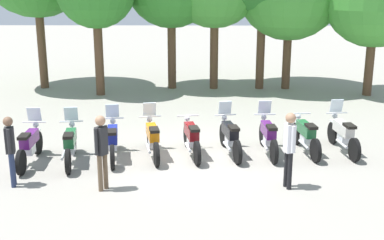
{
  "coord_description": "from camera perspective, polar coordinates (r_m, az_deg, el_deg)",
  "views": [
    {
      "loc": [
        0.21,
        -13.13,
        4.7
      ],
      "look_at": [
        0.0,
        0.5,
        0.9
      ],
      "focal_mm": 47.75,
      "sensor_mm": 36.0,
      "label": 1
    }
  ],
  "objects": [
    {
      "name": "ground_plane",
      "position": [
        13.95,
        -0.03,
        -4.12
      ],
      "size": [
        80.0,
        80.0,
        0.0
      ],
      "primitive_type": "plane",
      "color": "gray"
    },
    {
      "name": "motorcycle_0",
      "position": [
        13.96,
        -17.68,
        -2.62
      ],
      "size": [
        0.62,
        2.19,
        1.37
      ],
      "rotation": [
        0.0,
        0.0,
        1.61
      ],
      "color": "black",
      "rests_on": "ground_plane"
    },
    {
      "name": "motorcycle_1",
      "position": [
        13.74,
        -13.43,
        -2.6
      ],
      "size": [
        0.62,
        2.18,
        1.37
      ],
      "rotation": [
        0.0,
        0.0,
        1.72
      ],
      "color": "black",
      "rests_on": "ground_plane"
    },
    {
      "name": "motorcycle_2",
      "position": [
        13.84,
        -8.85,
        -2.21
      ],
      "size": [
        0.62,
        2.18,
        1.37
      ],
      "rotation": [
        0.0,
        0.0,
        1.71
      ],
      "color": "black",
      "rests_on": "ground_plane"
    },
    {
      "name": "motorcycle_3",
      "position": [
        13.89,
        -4.43,
        -2.0
      ],
      "size": [
        0.71,
        2.16,
        1.37
      ],
      "rotation": [
        0.0,
        0.0,
        1.78
      ],
      "color": "black",
      "rests_on": "ground_plane"
    },
    {
      "name": "motorcycle_4",
      "position": [
        13.93,
        -0.06,
        -1.96
      ],
      "size": [
        0.69,
        2.17,
        0.99
      ],
      "rotation": [
        0.0,
        0.0,
        1.77
      ],
      "color": "black",
      "rests_on": "ground_plane"
    },
    {
      "name": "motorcycle_5",
      "position": [
        14.06,
        4.24,
        -1.78
      ],
      "size": [
        0.68,
        2.17,
        1.37
      ],
      "rotation": [
        0.0,
        0.0,
        1.76
      ],
      "color": "black",
      "rests_on": "ground_plane"
    },
    {
      "name": "motorcycle_6",
      "position": [
        14.22,
        8.49,
        -1.71
      ],
      "size": [
        0.62,
        2.19,
        1.37
      ],
      "rotation": [
        0.0,
        0.0,
        1.65
      ],
      "color": "black",
      "rests_on": "ground_plane"
    },
    {
      "name": "motorcycle_7",
      "position": [
        14.5,
        12.57,
        -1.64
      ],
      "size": [
        0.62,
        2.18,
        0.99
      ],
      "rotation": [
        0.0,
        0.0,
        1.71
      ],
      "color": "black",
      "rests_on": "ground_plane"
    },
    {
      "name": "motorcycle_8",
      "position": [
        14.82,
        16.51,
        -1.48
      ],
      "size": [
        0.62,
        2.19,
        1.37
      ],
      "rotation": [
        0.0,
        0.0,
        1.69
      ],
      "color": "black",
      "rests_on": "ground_plane"
    },
    {
      "name": "person_0",
      "position": [
        11.66,
        -10.07,
        -2.95
      ],
      "size": [
        0.32,
        0.38,
        1.77
      ],
      "rotation": [
        0.0,
        0.0,
        2.55
      ],
      "color": "brown",
      "rests_on": "ground_plane"
    },
    {
      "name": "person_1",
      "position": [
        11.79,
        10.83,
        -2.65
      ],
      "size": [
        0.3,
        0.41,
        1.8
      ],
      "rotation": [
        0.0,
        0.0,
        3.45
      ],
      "color": "black",
      "rests_on": "ground_plane"
    },
    {
      "name": "person_2",
      "position": [
        12.44,
        -19.64,
        -2.76
      ],
      "size": [
        0.27,
        0.41,
        1.68
      ],
      "rotation": [
        0.0,
        0.0,
        3.39
      ],
      "color": "#232D4C",
      "rests_on": "ground_plane"
    }
  ]
}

